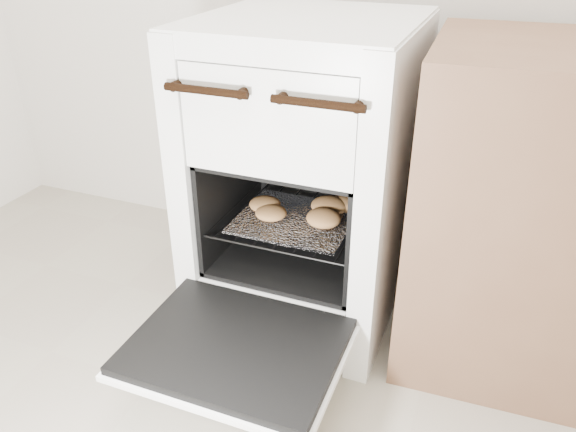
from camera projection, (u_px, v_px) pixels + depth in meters
name	position (u px, v px, depth m)	size (l,w,h in m)	color
stove	(305.00, 181.00, 1.61)	(0.56, 0.63, 0.86)	white
oven_door	(236.00, 348.00, 1.33)	(0.51, 0.39, 0.04)	black
oven_rack	(298.00, 218.00, 1.60)	(0.41, 0.39, 0.01)	black
foil_sheet	(295.00, 219.00, 1.58)	(0.32, 0.28, 0.01)	white
baked_rolls	(310.00, 209.00, 1.58)	(0.32, 0.23, 0.05)	#B38147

